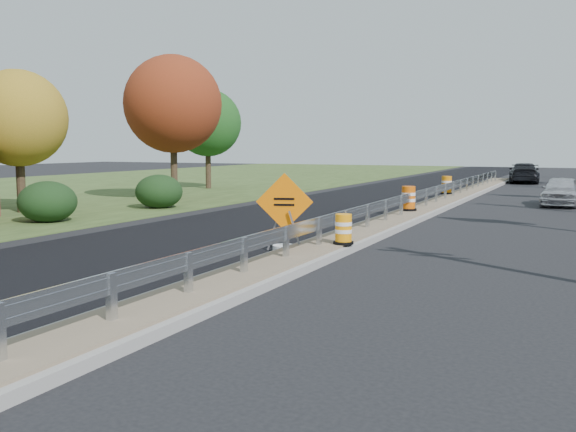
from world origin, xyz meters
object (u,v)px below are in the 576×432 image
at_px(barrel_median_far, 447,185).
at_px(car_silver, 561,191).
at_px(barrel_median_mid, 408,199).
at_px(car_dark_far, 524,173).
at_px(caution_sign, 285,232).
at_px(barrel_median_near, 343,230).

distance_m(barrel_median_far, car_silver, 6.02).
relative_size(barrel_median_mid, car_dark_far, 0.19).
distance_m(caution_sign, barrel_median_mid, 9.77).
height_order(car_silver, car_dark_far, car_dark_far).
bearing_deg(car_silver, caution_sign, -107.95).
bearing_deg(barrel_median_far, barrel_median_near, -86.63).
relative_size(caution_sign, car_dark_far, 0.40).
bearing_deg(car_dark_far, barrel_median_mid, 79.37).
xyz_separation_m(barrel_median_mid, car_dark_far, (1.98, 25.90, 0.05)).
height_order(caution_sign, barrel_median_near, caution_sign).
xyz_separation_m(caution_sign, car_silver, (6.02, 17.19, 0.16)).
distance_m(barrel_median_near, car_silver, 17.28).
bearing_deg(caution_sign, car_dark_far, 66.75).
height_order(barrel_median_far, car_silver, car_silver).
bearing_deg(barrel_median_near, barrel_median_far, 93.37).
height_order(caution_sign, car_dark_far, caution_sign).
xyz_separation_m(barrel_median_near, car_dark_far, (1.30, 35.11, 0.14)).
height_order(caution_sign, barrel_median_mid, caution_sign).
bearing_deg(caution_sign, car_silver, 51.85).
xyz_separation_m(barrel_median_far, car_silver, (5.67, -2.01, 0.00)).
height_order(barrel_median_mid, barrel_median_far, barrel_median_mid).
relative_size(caution_sign, barrel_median_far, 2.19).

